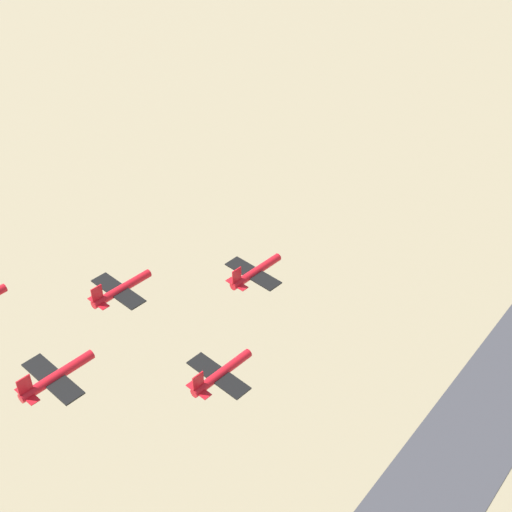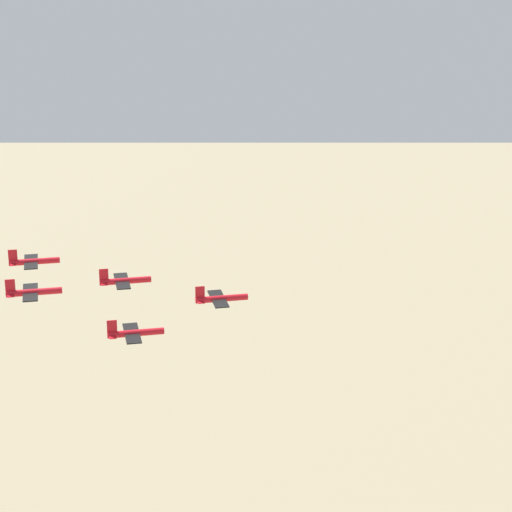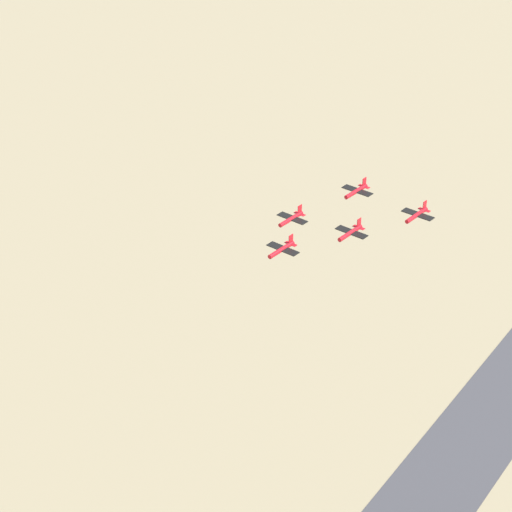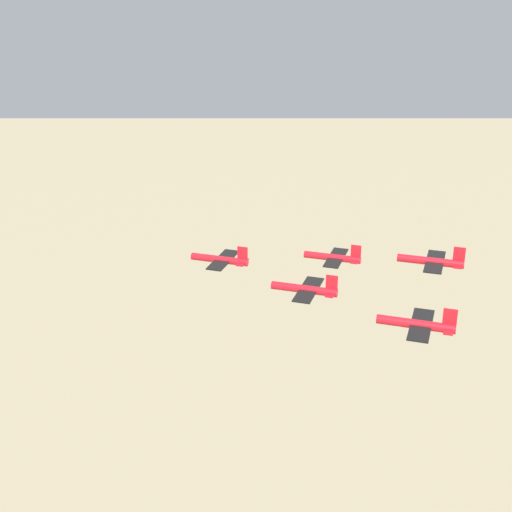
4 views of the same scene
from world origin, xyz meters
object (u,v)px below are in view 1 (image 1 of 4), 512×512
at_px(jet_0, 254,272).
at_px(jet_2, 220,374).
at_px(jet_4, 54,377).
at_px(jet_1, 120,290).

height_order(jet_0, jet_2, jet_0).
bearing_deg(jet_2, jet_4, -120.47).
xyz_separation_m(jet_2, jet_4, (2.33, -15.94, 4.30)).
height_order(jet_0, jet_4, jet_4).
distance_m(jet_1, jet_4, 16.26).
relative_size(jet_0, jet_4, 1.00).
height_order(jet_1, jet_2, jet_1).
bearing_deg(jet_0, jet_1, -120.47).
height_order(jet_0, jet_1, jet_1).
relative_size(jet_0, jet_2, 1.00).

